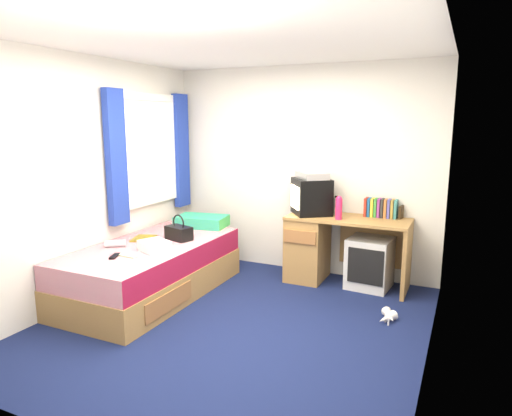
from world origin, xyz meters
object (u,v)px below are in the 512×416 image
at_px(vcr, 312,175).
at_px(colour_swatch_fan, 127,256).
at_px(desk, 323,245).
at_px(picture_frame, 401,212).
at_px(handbag, 179,232).
at_px(magazine, 144,238).
at_px(crt_tv, 311,196).
at_px(pink_water_bottle, 339,209).
at_px(white_heels, 388,317).
at_px(aerosol_can, 336,206).
at_px(remote_control, 114,256).
at_px(storage_cube, 370,263).
at_px(pillow, 202,221).
at_px(water_bottle, 115,244).
at_px(bed, 152,270).
at_px(towel, 154,246).

xyz_separation_m(vcr, colour_swatch_fan, (-1.25, -1.61, -0.64)).
relative_size(desk, picture_frame, 9.29).
relative_size(handbag, magazine, 1.15).
distance_m(crt_tv, colour_swatch_fan, 2.08).
distance_m(pink_water_bottle, white_heels, 1.24).
relative_size(handbag, white_heels, 1.09).
height_order(crt_tv, picture_frame, crt_tv).
bearing_deg(pink_water_bottle, aerosol_can, 111.90).
bearing_deg(remote_control, storage_cube, 17.76).
distance_m(pillow, vcr, 1.42).
relative_size(crt_tv, colour_swatch_fan, 2.46).
relative_size(crt_tv, aerosol_can, 2.82).
bearing_deg(white_heels, water_bottle, -166.74).
bearing_deg(storage_cube, magazine, -150.04).
distance_m(bed, vcr, 1.99).
height_order(picture_frame, pink_water_bottle, pink_water_bottle).
height_order(pink_water_bottle, towel, pink_water_bottle).
relative_size(bed, pink_water_bottle, 9.00).
bearing_deg(remote_control, pink_water_bottle, 20.02).
height_order(bed, storage_cube, storage_cube).
bearing_deg(vcr, storage_cube, 50.18).
relative_size(magazine, colour_swatch_fan, 1.27).
xyz_separation_m(desk, storage_cube, (0.52, 0.00, -0.13)).
relative_size(towel, white_heels, 0.95).
relative_size(bed, storage_cube, 3.66).
bearing_deg(towel, storage_cube, 36.50).
bearing_deg(water_bottle, aerosol_can, 39.34).
bearing_deg(storage_cube, desk, -175.10).
relative_size(desk, vcr, 3.46).
height_order(crt_tv, colour_swatch_fan, crt_tv).
xyz_separation_m(storage_cube, remote_control, (-2.01, -1.68, 0.28)).
distance_m(bed, water_bottle, 0.46).
relative_size(crt_tv, water_bottle, 2.70).
relative_size(picture_frame, handbag, 0.44).
bearing_deg(colour_swatch_fan, remote_control, -141.83).
bearing_deg(colour_swatch_fan, magazine, 114.76).
distance_m(pillow, pink_water_bottle, 1.64).
xyz_separation_m(water_bottle, remote_control, (0.23, -0.27, -0.03)).
height_order(vcr, handbag, vcr).
relative_size(pink_water_bottle, aerosol_can, 1.16).
relative_size(storage_cube, picture_frame, 3.91).
height_order(pink_water_bottle, colour_swatch_fan, pink_water_bottle).
xyz_separation_m(desk, picture_frame, (0.80, 0.18, 0.41)).
bearing_deg(towel, picture_frame, 35.96).
relative_size(pillow, picture_frame, 4.16).
height_order(pillow, water_bottle, pillow).
bearing_deg(pillow, vcr, 12.25).
distance_m(bed, magazine, 0.37).
distance_m(water_bottle, colour_swatch_fan, 0.38).
height_order(desk, pink_water_bottle, pink_water_bottle).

